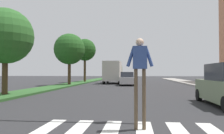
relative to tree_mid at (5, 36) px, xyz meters
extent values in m
plane|color=#2D2D30|center=(8.25, 14.39, -3.92)|extent=(140.00, 140.00, 0.00)
cube|color=silver|center=(6.00, -7.67, -3.92)|extent=(0.45, 2.20, 0.01)
cube|color=silver|center=(6.90, -7.67, -3.92)|extent=(0.45, 2.20, 0.01)
cube|color=silver|center=(7.80, -7.67, -3.92)|extent=(0.45, 2.20, 0.01)
cube|color=silver|center=(8.70, -7.67, -3.92)|extent=(0.45, 2.20, 0.01)
cube|color=silver|center=(9.60, -7.67, -3.92)|extent=(0.45, 2.20, 0.01)
cube|color=silver|center=(10.50, -7.67, -3.92)|extent=(0.45, 2.20, 0.01)
cube|color=#2D5B28|center=(0.26, 12.39, -3.85)|extent=(2.42, 64.00, 0.15)
cylinder|color=#4C3823|center=(0.00, 0.00, -2.42)|extent=(0.36, 0.36, 2.70)
sphere|color=#2D6628|center=(0.00, 0.00, 0.02)|extent=(3.63, 3.63, 3.63)
cylinder|color=#4C3823|center=(0.59, 12.23, -2.22)|extent=(0.36, 0.36, 3.11)
sphere|color=#23561E|center=(0.59, 12.23, 0.44)|extent=(3.70, 3.70, 3.70)
cylinder|color=#4C3823|center=(0.57, 20.45, -1.81)|extent=(0.36, 0.36, 3.93)
sphere|color=#1E4C19|center=(0.57, 20.45, 1.18)|extent=(3.43, 3.43, 3.43)
cube|color=#9E9991|center=(16.46, 12.39, -3.85)|extent=(3.00, 64.00, 0.15)
cylinder|color=brown|center=(8.70, -7.55, -3.10)|extent=(0.10, 0.10, 1.65)
cylinder|color=brown|center=(8.48, -7.56, -3.10)|extent=(0.10, 0.10, 1.65)
cube|color=#334C8C|center=(8.59, -7.56, -1.96)|extent=(0.39, 0.25, 0.62)
cylinder|color=#334C8C|center=(8.83, -7.55, -1.93)|extent=(0.27, 0.10, 0.58)
cylinder|color=#334C8C|center=(8.35, -7.57, -1.93)|extent=(0.27, 0.10, 0.58)
sphere|color=beige|center=(8.59, -7.56, -1.54)|extent=(0.23, 0.23, 0.22)
cylinder|color=black|center=(11.92, -0.97, -3.60)|extent=(0.22, 0.64, 0.64)
cube|color=#B7B7BC|center=(7.39, 13.61, -3.32)|extent=(1.98, 4.56, 0.77)
cube|color=#2D333D|center=(7.40, 13.39, -2.61)|extent=(1.63, 2.10, 0.63)
cylinder|color=black|center=(6.50, 15.35, -3.60)|extent=(0.26, 0.65, 0.64)
cylinder|color=black|center=(8.06, 15.44, -3.60)|extent=(0.26, 0.65, 0.64)
cylinder|color=black|center=(6.71, 11.79, -3.60)|extent=(0.26, 0.65, 0.64)
cylinder|color=black|center=(8.27, 11.88, -3.60)|extent=(0.26, 0.65, 0.64)
cube|color=black|center=(4.71, 28.32, -3.28)|extent=(1.99, 4.34, 0.85)
cube|color=#2D333D|center=(4.69, 28.10, -2.51)|extent=(1.65, 1.99, 0.69)
cylinder|color=black|center=(3.99, 30.03, -3.60)|extent=(0.25, 0.65, 0.64)
cylinder|color=black|center=(5.60, 29.95, -3.60)|extent=(0.25, 0.65, 0.64)
cylinder|color=black|center=(3.81, 26.69, -3.60)|extent=(0.25, 0.65, 0.64)
cylinder|color=black|center=(5.42, 26.60, -3.60)|extent=(0.25, 0.65, 0.64)
cube|color=gray|center=(5.23, 20.40, -2.47)|extent=(2.30, 2.00, 2.20)
cube|color=beige|center=(5.23, 17.30, -2.17)|extent=(2.30, 4.20, 2.70)
cylinder|color=black|center=(4.18, 20.40, -3.47)|extent=(0.30, 0.90, 0.90)
cylinder|color=black|center=(6.28, 20.40, -3.47)|extent=(0.30, 0.90, 0.90)
cylinder|color=black|center=(4.18, 16.25, -3.47)|extent=(0.30, 0.90, 0.90)
cylinder|color=black|center=(6.28, 16.25, -3.47)|extent=(0.30, 0.90, 0.90)
camera|label=1|loc=(8.47, -13.70, -2.37)|focal=35.82mm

